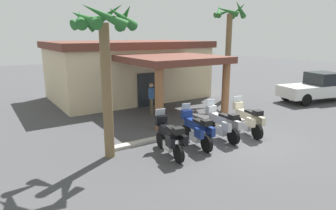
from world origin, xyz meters
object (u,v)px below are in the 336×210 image
Objects in this scene: motorcycle_cream at (247,119)px; pedestrian at (151,96)px; pickup_truck_white at (318,88)px; palm_tree_near_portico at (229,34)px; motorcycle_blue at (196,129)px; palm_tree_roadside at (104,42)px; motorcycle_black at (170,137)px; motel_building at (129,69)px; motorcycle_silver at (222,124)px.

motorcycle_cream is 1.23× the size of pedestrian.
pickup_truck_white is 0.83× the size of palm_tree_near_portico.
pickup_truck_white is (12.07, 1.98, 0.24)m from motorcycle_blue.
motorcycle_blue is 4.94m from palm_tree_roadside.
pickup_truck_white reaches higher than motorcycle_black.
motel_building reaches higher than pedestrian.
palm_tree_roadside is (-10.72, -4.91, -0.31)m from palm_tree_near_portico.
motorcycle_cream is 0.33× the size of palm_tree_near_portico.
motorcycle_silver is 1.25× the size of pedestrian.
pedestrian is at bearing -101.30° from motel_building.
motorcycle_blue is at bearing -74.42° from motorcycle_black.
motorcycle_blue is at bearing 100.12° from motorcycle_cream.
motel_building reaches higher than pickup_truck_white.
motel_building is at bearing 59.57° from palm_tree_roadside.
palm_tree_near_portico reaches higher than motorcycle_black.
motel_building is 5.25× the size of motorcycle_black.
motorcycle_black is at bearing 98.21° from motorcycle_silver.
motorcycle_black is 6.06m from pedestrian.
motorcycle_cream is 9.46m from pickup_truck_white.
motorcycle_black is 1.00× the size of motorcycle_blue.
pedestrian is (-1.82, 5.47, 0.33)m from motorcycle_cream.
palm_tree_roadside is (-4.81, 0.89, 3.47)m from motorcycle_silver.
palm_tree_near_portico is at bearing 21.84° from pedestrian.
motorcycle_blue is 2.85m from motorcycle_cream.
motorcycle_silver is at bearing -82.62° from motorcycle_blue.
motorcycle_blue is at bearing -15.16° from palm_tree_roadside.
pickup_truck_white is 15.83m from palm_tree_roadside.
pickup_truck_white is at bearing -75.53° from motorcycle_silver.
pickup_truck_white is (9.22, 2.10, 0.24)m from motorcycle_cream.
motel_building is 10.88m from palm_tree_roadside.
palm_tree_roadside is (-6.24, 1.04, 3.47)m from motorcycle_cream.
motorcycle_blue is (-2.02, -10.12, -1.34)m from motel_building.
motorcycle_blue is 1.00× the size of motorcycle_silver.
motorcycle_black is at bearing 103.72° from motorcycle_blue.
palm_tree_near_portico is at bearing -38.50° from motel_building.
palm_tree_near_portico is (-4.73, 3.85, 3.54)m from pickup_truck_white.
palm_tree_near_portico is (4.49, 5.95, 3.78)m from motorcycle_cream.
motorcycle_silver is at bearing -10.52° from palm_tree_roadside.
palm_tree_near_portico is at bearing 24.62° from palm_tree_roadside.
motorcycle_cream is 7.21m from palm_tree_roadside.
motel_building is 12.98m from pickup_truck_white.
motorcycle_blue is 1.25× the size of pedestrian.
motorcycle_black is 1.01× the size of motorcycle_cream.
palm_tree_roadside is at bearing 81.23° from motorcycle_blue.
pedestrian is 11.54m from pickup_truck_white.
palm_tree_near_portico is (6.30, 0.48, 3.44)m from pedestrian.
motorcycle_black is at bearing -108.05° from motel_building.
palm_tree_near_portico is 1.17× the size of palm_tree_roadside.
motorcycle_black is 1.00× the size of motorcycle_silver.
motel_building is 4.98m from pedestrian.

